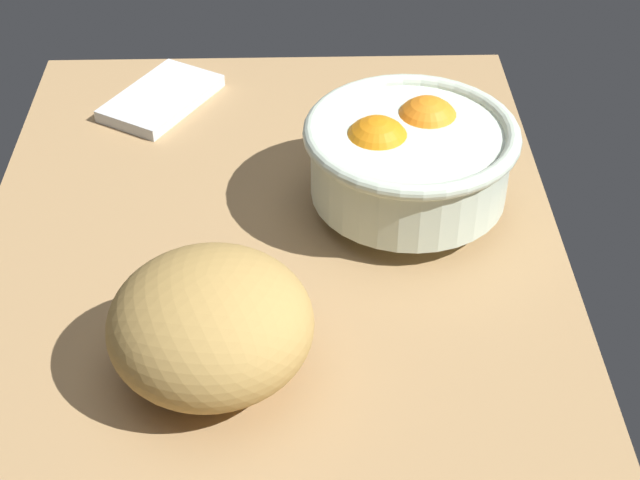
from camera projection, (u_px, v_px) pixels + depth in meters
ground_plane at (271, 274)px, 94.46cm from camera, size 80.18×57.25×3.00cm
fruit_bowl at (409, 155)px, 96.31cm from camera, size 21.14×21.14×10.69cm
bread_loaf at (211, 325)px, 79.14cm from camera, size 18.76×19.03×10.77cm
napkin_folded at (161, 98)px, 115.45cm from camera, size 16.54×14.54×1.45cm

